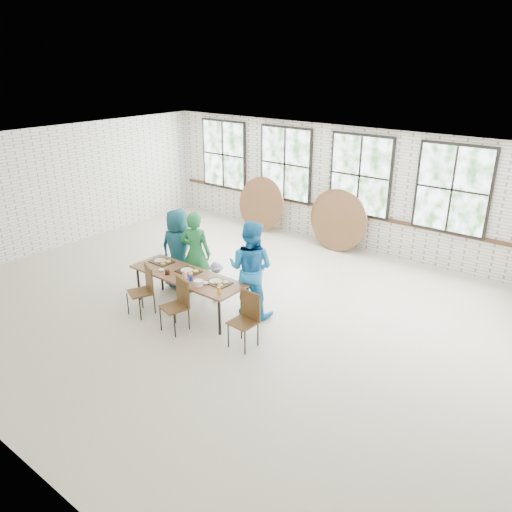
{
  "coord_description": "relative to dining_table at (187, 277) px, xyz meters",
  "views": [
    {
      "loc": [
        5.4,
        -6.41,
        4.54
      ],
      "look_at": [
        0.0,
        0.4,
        1.05
      ],
      "focal_mm": 35.0,
      "sensor_mm": 36.0,
      "label": 1
    }
  ],
  "objects": [
    {
      "name": "tabletop_clutter",
      "position": [
        0.1,
        -0.03,
        0.08
      ],
      "size": [
        2.07,
        0.63,
        0.11
      ],
      "color": "black",
      "rests_on": "dining_table"
    },
    {
      "name": "round_tops_leaning",
      "position": [
        -0.28,
        4.69,
        0.05
      ],
      "size": [
        3.96,
        0.41,
        1.49
      ],
      "color": "brown",
      "rests_on": "ground"
    },
    {
      "name": "chair_near_left",
      "position": [
        -0.54,
        -0.57,
        -0.13
      ],
      "size": [
        0.55,
        0.54,
        0.95
      ],
      "rotation": [
        0.0,
        0.0,
        -0.4
      ],
      "color": "#51371B",
      "rests_on": "ground"
    },
    {
      "name": "toddler",
      "position": [
        0.14,
        0.65,
        -0.28
      ],
      "size": [
        0.6,
        0.47,
        0.81
      ],
      "primitive_type": "imported",
      "rotation": [
        0.0,
        0.0,
        2.76
      ],
      "color": "#1A143F",
      "rests_on": "ground"
    },
    {
      "name": "adult_green",
      "position": [
        -0.4,
        0.65,
        0.18
      ],
      "size": [
        0.74,
        0.62,
        1.74
      ],
      "primitive_type": "imported",
      "rotation": [
        0.0,
        0.0,
        3.51
      ],
      "color": "#1D6D35",
      "rests_on": "ground"
    },
    {
      "name": "chair_spare",
      "position": [
        1.66,
        -0.25,
        -0.13
      ],
      "size": [
        0.44,
        0.43,
        0.95
      ],
      "rotation": [
        0.0,
        0.0,
        -0.05
      ],
      "color": "#51371B",
      "rests_on": "ground"
    },
    {
      "name": "dining_table",
      "position": [
        0.0,
        0.0,
        0.0
      ],
      "size": [
        2.4,
        0.81,
        0.74
      ],
      "rotation": [
        0.0,
        0.0,
        -0.01
      ],
      "color": "brown",
      "rests_on": "ground"
    },
    {
      "name": "room",
      "position": [
        0.91,
        4.97,
        1.14
      ],
      "size": [
        12.0,
        12.0,
        12.0
      ],
      "color": "#B6A891",
      "rests_on": "ground"
    },
    {
      "name": "chair_near_right",
      "position": [
        0.38,
        -0.59,
        -0.13
      ],
      "size": [
        0.51,
        0.5,
        0.95
      ],
      "rotation": [
        0.0,
        0.0,
        -0.25
      ],
      "color": "#51371B",
      "rests_on": "ground"
    },
    {
      "name": "adult_blue",
      "position": [
        1.02,
        0.65,
        0.23
      ],
      "size": [
        1.04,
        0.9,
        1.84
      ],
      "primitive_type": "imported",
      "rotation": [
        0.0,
        0.0,
        3.4
      ],
      "color": "#1C7BC5",
      "rests_on": "ground"
    },
    {
      "name": "adult_teal",
      "position": [
        -0.9,
        0.65,
        0.16
      ],
      "size": [
        0.94,
        0.74,
        1.7
      ],
      "primitive_type": "imported",
      "rotation": [
        0.0,
        0.0,
        3.42
      ],
      "color": "navy",
      "rests_on": "ground"
    }
  ]
}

